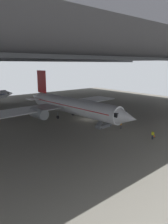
{
  "coord_description": "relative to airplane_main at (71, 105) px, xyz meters",
  "views": [
    {
      "loc": [
        -35.0,
        -40.49,
        14.38
      ],
      "look_at": [
        -2.4,
        -1.67,
        2.7
      ],
      "focal_mm": 33.62,
      "sensor_mm": 36.0,
      "label": 1
    }
  ],
  "objects": [
    {
      "name": "ground_plane",
      "position": [
        2.67,
        -3.44,
        -3.63
      ],
      "size": [
        110.0,
        110.0,
        0.0
      ],
      "primitive_type": "plane",
      "color": "gray"
    },
    {
      "name": "crew_worker_by_stairs",
      "position": [
        3.44,
        -14.43,
        -2.7
      ],
      "size": [
        0.53,
        0.32,
        1.64
      ],
      "color": "#232838",
      "rests_on": "ground_plane"
    },
    {
      "name": "airplane_main",
      "position": [
        0.0,
        0.0,
        0.0
      ],
      "size": [
        38.78,
        40.19,
        12.42
      ],
      "color": "white",
      "rests_on": "ground_plane"
    },
    {
      "name": "hangar_structure",
      "position": [
        2.57,
        10.32,
        12.87
      ],
      "size": [
        121.0,
        99.0,
        17.14
      ],
      "color": "#4C4F54",
      "rests_on": "ground_plane"
    },
    {
      "name": "boarding_stairs",
      "position": [
        1.28,
        -11.04,
        -2.88
      ],
      "size": [
        4.47,
        1.71,
        4.86
      ],
      "color": "slate",
      "rests_on": "ground_plane"
    },
    {
      "name": "traffic_cone_orange",
      "position": [
        4.14,
        -22.48,
        -3.34
      ],
      "size": [
        0.36,
        0.36,
        0.6
      ],
      "color": "black",
      "rests_on": "ground_plane"
    },
    {
      "name": "crew_worker_near_nose",
      "position": [
        2.74,
        -22.94,
        -2.64
      ],
      "size": [
        0.28,
        0.54,
        1.73
      ],
      "color": "#232838",
      "rests_on": "ground_plane"
    }
  ]
}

